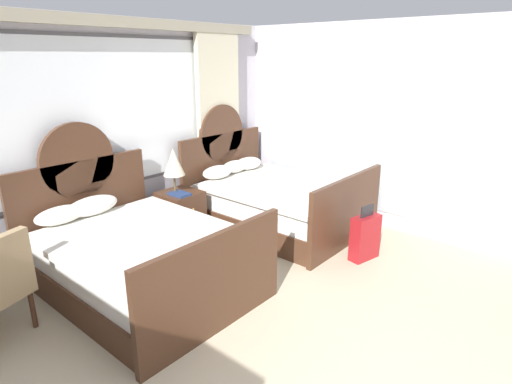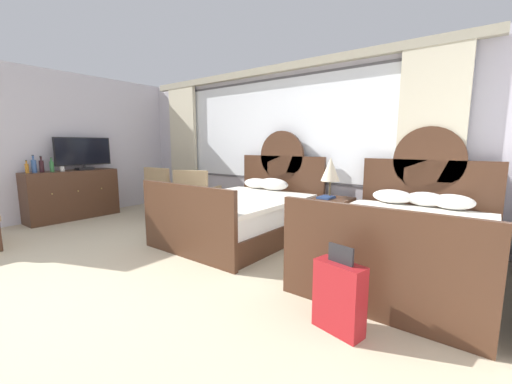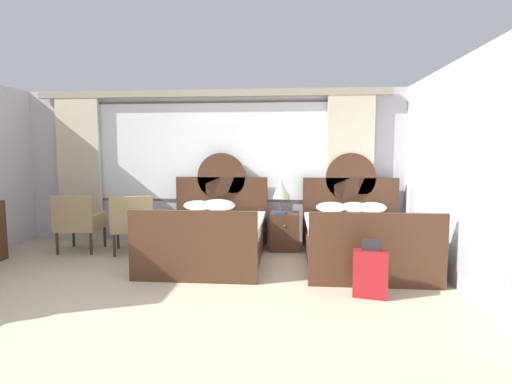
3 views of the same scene
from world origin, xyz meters
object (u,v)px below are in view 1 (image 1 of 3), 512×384
(nightstand_between_beds, at_px, (181,215))
(suitcase_on_floor, at_px, (365,237))
(bed_near_window, at_px, (138,257))
(bed_near_mirror, at_px, (274,201))
(table_lamp_on_nightstand, at_px, (174,163))
(book_on_nightstand, at_px, (180,194))

(nightstand_between_beds, distance_m, suitcase_on_floor, 2.32)
(nightstand_between_beds, relative_size, suitcase_on_floor, 0.93)
(bed_near_window, height_order, nightstand_between_beds, bed_near_window)
(bed_near_mirror, bearing_deg, table_lamp_on_nightstand, 150.43)
(bed_near_window, relative_size, table_lamp_on_nightstand, 3.76)
(bed_near_mirror, bearing_deg, bed_near_window, -179.84)
(bed_near_window, bearing_deg, bed_near_mirror, 0.16)
(nightstand_between_beds, distance_m, book_on_nightstand, 0.34)
(nightstand_between_beds, bearing_deg, book_on_nightstand, -129.21)
(bed_near_mirror, relative_size, nightstand_between_beds, 3.53)
(bed_near_mirror, height_order, book_on_nightstand, bed_near_mirror)
(bed_near_window, distance_m, suitcase_on_floor, 2.53)
(bed_near_mirror, xyz_separation_m, table_lamp_on_nightstand, (-1.17, 0.67, 0.66))
(table_lamp_on_nightstand, height_order, suitcase_on_floor, table_lamp_on_nightstand)
(bed_near_window, relative_size, nightstand_between_beds, 3.53)
(bed_near_mirror, height_order, nightstand_between_beds, bed_near_mirror)
(table_lamp_on_nightstand, relative_size, book_on_nightstand, 2.21)
(bed_near_window, bearing_deg, table_lamp_on_nightstand, 32.78)
(suitcase_on_floor, bearing_deg, nightstand_between_beds, 114.84)
(book_on_nightstand, height_order, suitcase_on_floor, suitcase_on_floor)
(bed_near_window, xyz_separation_m, book_on_nightstand, (1.03, 0.58, 0.28))
(bed_near_mirror, distance_m, nightstand_between_beds, 1.29)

